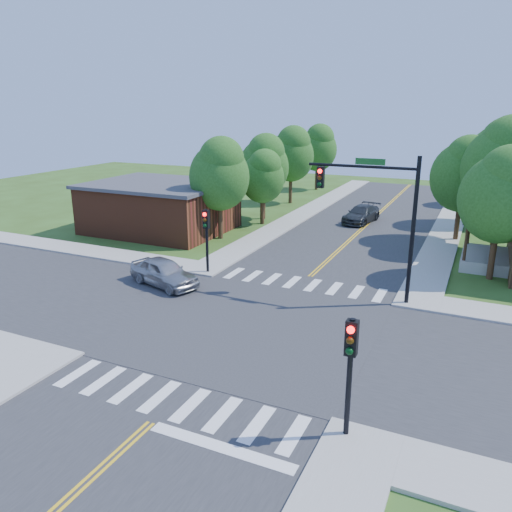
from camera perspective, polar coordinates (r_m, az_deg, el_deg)
The scene contains 25 objects.
ground at distance 22.07m, azimuth -0.20°, elevation -8.30°, with size 100.00×100.00×0.00m, color #324A17.
road_ns at distance 22.07m, azimuth -0.20°, elevation -8.25°, with size 10.00×90.00×0.04m, color #2D2D30.
road_ew at distance 22.06m, azimuth -0.20°, elevation -8.24°, with size 90.00×10.00×0.04m, color #2D2D30.
intersection_patch at distance 22.07m, azimuth -0.20°, elevation -8.30°, with size 10.20×10.20×0.06m, color #2D2D30.
sidewalk_nw at distance 42.73m, azimuth -10.50°, elevation 4.02°, with size 40.00×40.00×0.14m.
crosswalk_north at distance 27.37m, azimuth 5.32°, elevation -3.15°, with size 8.85×2.00×0.01m.
crosswalk_south at distance 17.34m, azimuth -9.27°, elevation -16.01°, with size 8.85×2.00×0.01m.
centerline at distance 22.05m, azimuth -0.20°, elevation -8.19°, with size 0.30×90.00×0.01m.
stop_bar at distance 15.30m, azimuth -4.04°, elevation -21.07°, with size 4.60×0.45×0.09m, color white.
signal_mast_ne at distance 24.53m, azimuth 13.81°, elevation 5.73°, with size 5.30×0.42×7.20m.
signal_pole_se at distance 14.46m, azimuth 10.73°, elevation -11.22°, with size 0.34×0.42×3.80m.
signal_pole_nw at distance 28.34m, azimuth -5.70°, elevation 3.07°, with size 0.34×0.42×3.80m.
building_nw at distance 39.36m, azimuth -10.90°, elevation 5.60°, with size 10.40×8.40×3.73m.
tree_e_a at distance 29.87m, azimuth 26.41°, elevation 6.48°, with size 4.39×4.18×7.47m.
tree_e_b at distance 35.80m, azimuth 26.65°, elevation 9.42°, with size 5.23×4.96×8.88m.
tree_e_c at distance 44.01m, azimuth 26.17°, elevation 10.28°, with size 5.03×4.78×8.56m.
tree_e_d at distance 53.15m, azimuth 25.52°, elevation 9.95°, with size 3.98×3.78×6.77m.
tree_w_a at distance 35.69m, azimuth -4.15°, elevation 9.51°, with size 4.34×4.12×7.37m.
tree_w_b at distance 42.14m, azimuth 0.95°, elevation 10.55°, with size 4.24×4.03×7.22m.
tree_w_c at distance 49.35m, azimuth 4.11°, elevation 11.70°, with size 4.44×4.22×7.55m.
tree_w_d at distance 57.82m, azimuth 7.12°, elevation 12.29°, with size 4.36×4.14×7.42m.
tree_house at distance 37.75m, azimuth 22.73°, elevation 8.80°, with size 4.41×4.19×7.50m.
tree_bldg at distance 40.36m, azimuth 0.81°, elevation 9.22°, with size 3.59×3.41×6.11m.
car_silver at distance 27.26m, azimuth -10.47°, elevation -1.90°, with size 4.67×2.95×1.48m, color #A1A3A8.
car_dgrey at distance 42.28m, azimuth 11.94°, elevation 4.66°, with size 2.60×4.96×1.37m, color #2F3335.
Camera 1 is at (8.47, -18.08, 9.41)m, focal length 35.00 mm.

